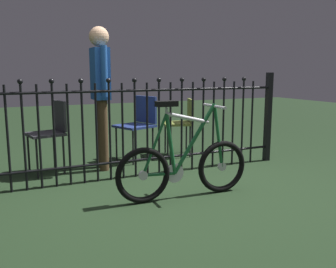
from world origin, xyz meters
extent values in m
plane|color=black|center=(0.00, 0.00, 0.00)|extent=(20.00, 20.00, 0.00)
cylinder|color=black|center=(-1.51, 0.65, 0.53)|extent=(0.02, 0.02, 1.06)
cylinder|color=black|center=(-1.37, 0.65, 0.53)|extent=(0.02, 0.02, 1.06)
sphere|color=black|center=(-1.37, 0.65, 1.09)|extent=(0.05, 0.05, 0.05)
cylinder|color=black|center=(-1.22, 0.65, 0.53)|extent=(0.02, 0.02, 1.06)
cylinder|color=black|center=(-1.08, 0.65, 0.53)|extent=(0.02, 0.02, 1.06)
sphere|color=black|center=(-1.08, 0.65, 1.09)|extent=(0.05, 0.05, 0.05)
cylinder|color=black|center=(-0.93, 0.65, 0.53)|extent=(0.02, 0.02, 1.06)
cylinder|color=black|center=(-0.78, 0.65, 0.53)|extent=(0.02, 0.02, 1.06)
sphere|color=black|center=(-0.78, 0.65, 1.09)|extent=(0.05, 0.05, 0.05)
cylinder|color=black|center=(-0.64, 0.65, 0.53)|extent=(0.02, 0.02, 1.06)
cylinder|color=black|center=(-0.49, 0.65, 0.53)|extent=(0.02, 0.02, 1.06)
sphere|color=black|center=(-0.49, 0.65, 1.09)|extent=(0.05, 0.05, 0.05)
cylinder|color=black|center=(-0.35, 0.65, 0.53)|extent=(0.02, 0.02, 1.06)
cylinder|color=black|center=(-0.20, 0.65, 0.53)|extent=(0.02, 0.02, 1.06)
sphere|color=black|center=(-0.20, 0.65, 1.09)|extent=(0.05, 0.05, 0.05)
cylinder|color=black|center=(-0.06, 0.65, 0.53)|extent=(0.02, 0.02, 1.06)
cylinder|color=black|center=(0.09, 0.65, 0.53)|extent=(0.02, 0.02, 1.06)
sphere|color=black|center=(0.09, 0.65, 1.09)|extent=(0.05, 0.05, 0.05)
cylinder|color=black|center=(0.23, 0.65, 0.53)|extent=(0.02, 0.02, 1.06)
cylinder|color=black|center=(0.38, 0.65, 0.53)|extent=(0.02, 0.02, 1.06)
sphere|color=black|center=(0.38, 0.65, 1.09)|extent=(0.05, 0.05, 0.05)
cylinder|color=black|center=(0.52, 0.65, 0.53)|extent=(0.02, 0.02, 1.06)
cylinder|color=black|center=(0.67, 0.65, 0.53)|extent=(0.02, 0.02, 1.06)
sphere|color=black|center=(0.67, 0.65, 1.09)|extent=(0.05, 0.05, 0.05)
cylinder|color=black|center=(0.81, 0.65, 0.53)|extent=(0.02, 0.02, 1.06)
cylinder|color=black|center=(0.96, 0.65, 0.53)|extent=(0.02, 0.02, 1.06)
sphere|color=black|center=(0.96, 0.65, 1.09)|extent=(0.05, 0.05, 0.05)
cylinder|color=black|center=(1.10, 0.65, 0.53)|extent=(0.02, 0.02, 1.06)
cylinder|color=black|center=(1.25, 0.65, 0.53)|extent=(0.02, 0.02, 1.06)
sphere|color=black|center=(1.25, 0.65, 1.09)|extent=(0.05, 0.05, 0.05)
cylinder|color=black|center=(1.40, 0.65, 0.53)|extent=(0.02, 0.02, 1.06)
cylinder|color=black|center=(0.00, 0.65, 0.19)|extent=(3.31, 0.03, 0.03)
cylinder|color=black|center=(0.00, 0.65, 0.98)|extent=(3.31, 0.03, 0.03)
cube|color=black|center=(1.66, 0.65, 0.58)|extent=(0.07, 0.07, 1.17)
torus|color=black|center=(-0.43, -0.17, 0.26)|extent=(0.52, 0.08, 0.52)
cylinder|color=silver|center=(-0.43, -0.17, 0.26)|extent=(0.08, 0.03, 0.08)
torus|color=black|center=(0.39, -0.21, 0.26)|extent=(0.52, 0.08, 0.52)
cylinder|color=silver|center=(0.39, -0.21, 0.26)|extent=(0.08, 0.03, 0.08)
cylinder|color=#19592D|center=(0.09, -0.20, 0.56)|extent=(0.44, 0.05, 0.65)
cylinder|color=silver|center=(0.01, -0.19, 0.76)|extent=(0.44, 0.05, 0.14)
cylinder|color=#19592D|center=(-0.16, -0.19, 0.53)|extent=(0.12, 0.04, 0.57)
cylinder|color=#19592D|center=(-0.27, -0.18, 0.25)|extent=(0.31, 0.04, 0.04)
cylinder|color=#19592D|center=(-0.31, -0.18, 0.53)|extent=(0.25, 0.04, 0.56)
cylinder|color=#19592D|center=(0.34, -0.21, 0.57)|extent=(0.13, 0.04, 0.62)
cylinder|color=silver|center=(0.29, -0.20, 0.87)|extent=(0.03, 0.03, 0.02)
cylinder|color=silver|center=(0.29, -0.20, 0.86)|extent=(0.04, 0.40, 0.03)
cylinder|color=silver|center=(-0.20, -0.18, 0.84)|extent=(0.03, 0.03, 0.07)
cube|color=black|center=(-0.20, -0.18, 0.90)|extent=(0.20, 0.10, 0.05)
cylinder|color=silver|center=(-0.12, -0.19, 0.25)|extent=(0.18, 0.02, 0.18)
cylinder|color=black|center=(-0.05, 1.17, 0.23)|extent=(0.02, 0.02, 0.45)
cylinder|color=black|center=(-0.17, 1.49, 0.23)|extent=(0.02, 0.02, 0.45)
cylinder|color=black|center=(0.27, 1.29, 0.23)|extent=(0.02, 0.02, 0.45)
cylinder|color=black|center=(0.15, 1.61, 0.23)|extent=(0.02, 0.02, 0.45)
cube|color=navy|center=(0.05, 1.39, 0.47)|extent=(0.56, 0.56, 0.03)
cube|color=navy|center=(0.24, 1.46, 0.67)|extent=(0.17, 0.39, 0.36)
cylinder|color=black|center=(0.51, 1.34, 0.22)|extent=(0.02, 0.02, 0.44)
cylinder|color=black|center=(0.61, 1.63, 0.22)|extent=(0.02, 0.02, 0.44)
cylinder|color=black|center=(0.81, 1.24, 0.22)|extent=(0.02, 0.02, 0.44)
cylinder|color=black|center=(0.91, 1.54, 0.22)|extent=(0.02, 0.02, 0.44)
cube|color=olive|center=(0.71, 1.44, 0.46)|extent=(0.49, 0.49, 0.03)
cube|color=olive|center=(0.89, 1.38, 0.64)|extent=(0.14, 0.36, 0.32)
cylinder|color=black|center=(-1.22, 1.05, 0.23)|extent=(0.02, 0.02, 0.45)
cylinder|color=black|center=(-1.29, 1.35, 0.23)|extent=(0.02, 0.02, 0.45)
cylinder|color=black|center=(-0.92, 1.12, 0.23)|extent=(0.02, 0.02, 0.45)
cylinder|color=black|center=(-0.99, 1.42, 0.23)|extent=(0.02, 0.02, 0.45)
cube|color=#2D2D33|center=(-1.10, 1.24, 0.47)|extent=(0.46, 0.46, 0.03)
cube|color=#2D2D33|center=(-0.93, 1.28, 0.67)|extent=(0.11, 0.36, 0.35)
cylinder|color=#4C3823|center=(-0.45, 1.08, 0.43)|extent=(0.11, 0.11, 0.85)
cylinder|color=#4C3823|center=(-0.45, 1.24, 0.43)|extent=(0.11, 0.11, 0.85)
cube|color=#1E4C99|center=(-0.45, 1.16, 1.15)|extent=(0.19, 0.30, 0.60)
cylinder|color=#1E4C99|center=(-0.46, 0.96, 1.18)|extent=(0.08, 0.08, 0.57)
cylinder|color=#1E4C99|center=(-0.45, 1.36, 1.18)|extent=(0.08, 0.08, 0.57)
sphere|color=tan|center=(-0.45, 1.16, 1.58)|extent=(0.23, 0.23, 0.23)
camera|label=1|loc=(-1.57, -3.19, 1.19)|focal=39.46mm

